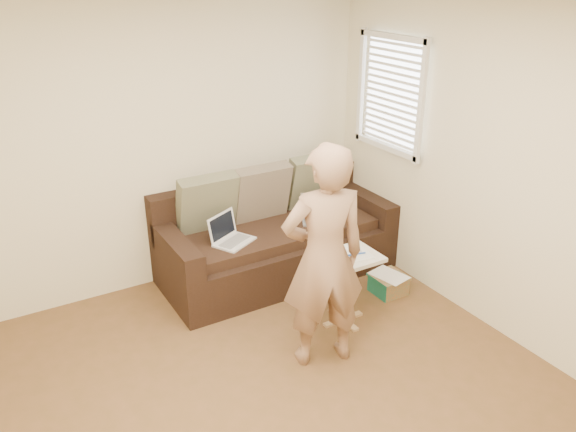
# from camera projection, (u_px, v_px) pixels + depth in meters

# --- Properties ---
(floor) EXTENTS (4.50, 4.50, 0.00)m
(floor) POSITION_uv_depth(u_px,v_px,m) (292.00, 421.00, 3.84)
(floor) COLOR brown
(floor) RESTS_ON ground
(ceiling) EXTENTS (4.50, 4.50, 0.00)m
(ceiling) POSITION_uv_depth(u_px,v_px,m) (293.00, 7.00, 2.79)
(ceiling) COLOR white
(ceiling) RESTS_ON wall_back
(wall_back) EXTENTS (4.00, 0.00, 4.00)m
(wall_back) POSITION_uv_depth(u_px,v_px,m) (161.00, 147.00, 5.09)
(wall_back) COLOR beige
(wall_back) RESTS_ON ground
(wall_right) EXTENTS (0.00, 4.50, 4.50)m
(wall_right) POSITION_uv_depth(u_px,v_px,m) (525.00, 184.00, 4.25)
(wall_right) COLOR beige
(wall_right) RESTS_ON ground
(window_blinds) EXTENTS (0.12, 0.88, 1.08)m
(window_blinds) POSITION_uv_depth(u_px,v_px,m) (391.00, 94.00, 5.24)
(window_blinds) COLOR white
(window_blinds) RESTS_ON wall_right
(sofa) EXTENTS (2.20, 0.95, 0.85)m
(sofa) POSITION_uv_depth(u_px,v_px,m) (277.00, 234.00, 5.48)
(sofa) COLOR black
(sofa) RESTS_ON ground
(pillow_left) EXTENTS (0.55, 0.29, 0.57)m
(pillow_left) POSITION_uv_depth(u_px,v_px,m) (207.00, 203.00, 5.24)
(pillow_left) COLOR #66694E
(pillow_left) RESTS_ON sofa
(pillow_mid) EXTENTS (0.55, 0.27, 0.57)m
(pillow_mid) POSITION_uv_depth(u_px,v_px,m) (261.00, 193.00, 5.48)
(pillow_mid) COLOR brown
(pillow_mid) RESTS_ON sofa
(pillow_right) EXTENTS (0.55, 0.28, 0.57)m
(pillow_right) POSITION_uv_depth(u_px,v_px,m) (313.00, 181.00, 5.78)
(pillow_right) COLOR #66694E
(pillow_right) RESTS_ON sofa
(laptop_silver) EXTENTS (0.42, 0.38, 0.23)m
(laptop_silver) POSITION_uv_depth(u_px,v_px,m) (320.00, 222.00, 5.52)
(laptop_silver) COLOR #B7BABC
(laptop_silver) RESTS_ON sofa
(laptop_white) EXTENTS (0.43, 0.39, 0.25)m
(laptop_white) POSITION_uv_depth(u_px,v_px,m) (235.00, 243.00, 5.11)
(laptop_white) COLOR white
(laptop_white) RESTS_ON sofa
(person) EXTENTS (0.71, 0.57, 1.73)m
(person) POSITION_uv_depth(u_px,v_px,m) (324.00, 258.00, 4.12)
(person) COLOR #A17557
(person) RESTS_ON ground
(side_table) EXTENTS (0.56, 0.39, 0.61)m
(side_table) POSITION_uv_depth(u_px,v_px,m) (344.00, 289.00, 4.79)
(side_table) COLOR silver
(side_table) RESTS_ON ground
(drinking_glass) EXTENTS (0.07, 0.07, 0.12)m
(drinking_glass) POSITION_uv_depth(u_px,v_px,m) (327.00, 249.00, 4.66)
(drinking_glass) COLOR silver
(drinking_glass) RESTS_ON side_table
(scissors) EXTENTS (0.19, 0.11, 0.02)m
(scissors) POSITION_uv_depth(u_px,v_px,m) (355.00, 254.00, 4.69)
(scissors) COLOR silver
(scissors) RESTS_ON side_table
(paper_on_table) EXTENTS (0.25, 0.33, 0.00)m
(paper_on_table) POSITION_uv_depth(u_px,v_px,m) (355.00, 252.00, 4.74)
(paper_on_table) COLOR white
(paper_on_table) RESTS_ON side_table
(striped_box) EXTENTS (0.29, 0.29, 0.19)m
(striped_box) POSITION_uv_depth(u_px,v_px,m) (388.00, 284.00, 5.29)
(striped_box) COLOR #DD5621
(striped_box) RESTS_ON ground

